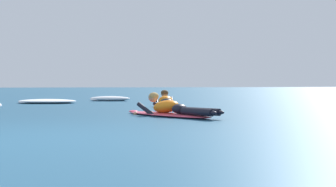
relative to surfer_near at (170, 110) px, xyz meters
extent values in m
plane|color=navy|center=(-2.60, 6.83, -0.13)|extent=(120.00, 120.00, 0.00)
ellipsoid|color=#E54C66|center=(-0.04, 0.08, -0.10)|extent=(1.67, 2.36, 0.07)
ellipsoid|color=#E54C66|center=(-0.60, 1.07, -0.09)|extent=(0.28, 0.28, 0.06)
ellipsoid|color=orange|center=(-0.07, 0.12, 0.07)|extent=(0.69, 0.80, 0.35)
ellipsoid|color=black|center=(0.13, -0.23, 0.04)|extent=(0.43, 0.41, 0.20)
cylinder|color=black|center=(0.33, -0.76, 0.01)|extent=(0.48, 0.79, 0.14)
ellipsoid|color=black|center=(0.51, -1.12, 0.01)|extent=(0.20, 0.24, 0.08)
cylinder|color=black|center=(0.47, -0.68, 0.01)|extent=(0.56, 0.76, 0.14)
ellipsoid|color=black|center=(0.69, -1.02, 0.01)|extent=(0.20, 0.24, 0.08)
cylinder|color=black|center=(-0.45, 0.34, -0.01)|extent=(0.35, 0.52, 0.32)
sphere|color=tan|center=(-0.63, 0.66, -0.11)|extent=(0.09, 0.09, 0.09)
cylinder|color=black|center=(-0.05, 0.54, -0.01)|extent=(0.35, 0.52, 0.32)
sphere|color=tan|center=(-0.22, 0.84, -0.11)|extent=(0.09, 0.09, 0.09)
sphere|color=tan|center=(-0.27, 0.47, 0.25)|extent=(0.21, 0.21, 0.21)
ellipsoid|color=#AD894C|center=(-0.26, 0.46, 0.28)|extent=(0.29, 0.28, 0.16)
ellipsoid|color=white|center=(0.66, 3.23, -0.10)|extent=(0.90, 2.17, 0.07)
ellipsoid|color=white|center=(0.82, 4.22, -0.09)|extent=(0.24, 0.23, 0.06)
ellipsoid|color=orange|center=(0.67, 3.28, 0.07)|extent=(0.50, 0.73, 0.35)
ellipsoid|color=black|center=(0.61, 2.90, 0.04)|extent=(0.38, 0.33, 0.20)
cylinder|color=black|center=(0.43, 2.29, 0.01)|extent=(0.34, 0.96, 0.14)
ellipsoid|color=black|center=(0.34, 1.83, 0.01)|extent=(0.13, 0.23, 0.08)
cylinder|color=black|center=(0.59, 2.27, 0.01)|extent=(0.23, 0.96, 0.14)
ellipsoid|color=black|center=(0.54, 1.79, 0.01)|extent=(0.13, 0.23, 0.08)
cylinder|color=black|center=(0.51, 3.69, -0.01)|extent=(0.18, 0.61, 0.35)
sphere|color=#8C6647|center=(0.57, 4.07, -0.11)|extent=(0.09, 0.09, 0.09)
cylinder|color=black|center=(0.94, 3.60, -0.01)|extent=(0.18, 0.61, 0.35)
sphere|color=#8C6647|center=(1.00, 3.96, -0.11)|extent=(0.09, 0.09, 0.09)
sphere|color=#8C6647|center=(0.73, 3.68, 0.25)|extent=(0.21, 0.21, 0.21)
ellipsoid|color=#47331E|center=(0.73, 3.66, 0.28)|extent=(0.25, 0.23, 0.16)
ellipsoid|color=white|center=(-2.69, 6.76, -0.06)|extent=(2.22, 1.62, 0.15)
ellipsoid|color=white|center=(-2.17, 6.79, -0.08)|extent=(0.73, 0.58, 0.10)
ellipsoid|color=white|center=(-3.29, 6.82, -0.09)|extent=(0.73, 0.58, 0.08)
ellipsoid|color=white|center=(-0.40, 8.18, -0.04)|extent=(1.65, 0.90, 0.19)
ellipsoid|color=white|center=(0.00, 8.16, -0.07)|extent=(0.60, 0.34, 0.13)
ellipsoid|color=white|center=(-0.86, 8.25, -0.08)|extent=(0.58, 0.30, 0.10)
camera|label=1|loc=(-2.15, -8.67, 0.55)|focal=46.32mm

